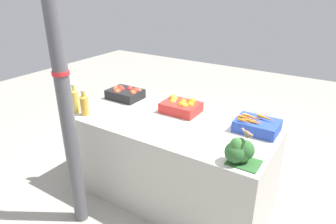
{
  "coord_description": "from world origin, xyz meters",
  "views": [
    {
      "loc": [
        1.3,
        -2.04,
        1.96
      ],
      "look_at": [
        0.0,
        0.0,
        0.9
      ],
      "focal_mm": 32.0,
      "sensor_mm": 36.0,
      "label": 1
    }
  ],
  "objects_px": {
    "broccoli_pile": "(240,151)",
    "support_pole": "(63,87)",
    "sparrow_bird": "(248,134)",
    "apple_crate": "(125,93)",
    "orange_crate": "(181,106)",
    "juice_bottle_amber": "(84,104)",
    "carrot_crate": "(257,125)",
    "juice_bottle_golden": "(75,100)"
  },
  "relations": [
    {
      "from": "support_pole",
      "to": "juice_bottle_amber",
      "type": "height_order",
      "value": "support_pole"
    },
    {
      "from": "apple_crate",
      "to": "sparrow_bird",
      "type": "distance_m",
      "value": 1.61
    },
    {
      "from": "support_pole",
      "to": "juice_bottle_amber",
      "type": "relative_size",
      "value": 9.89
    },
    {
      "from": "carrot_crate",
      "to": "juice_bottle_golden",
      "type": "bearing_deg",
      "value": -161.4
    },
    {
      "from": "support_pole",
      "to": "orange_crate",
      "type": "xyz_separation_m",
      "value": [
        0.46,
        0.95,
        -0.38
      ]
    },
    {
      "from": "orange_crate",
      "to": "juice_bottle_golden",
      "type": "xyz_separation_m",
      "value": [
        -0.85,
        -0.54,
        0.06
      ]
    },
    {
      "from": "orange_crate",
      "to": "juice_bottle_golden",
      "type": "bearing_deg",
      "value": -147.59
    },
    {
      "from": "apple_crate",
      "to": "carrot_crate",
      "type": "relative_size",
      "value": 1.0
    },
    {
      "from": "apple_crate",
      "to": "juice_bottle_amber",
      "type": "height_order",
      "value": "juice_bottle_amber"
    },
    {
      "from": "sparrow_bird",
      "to": "carrot_crate",
      "type": "bearing_deg",
      "value": 140.46
    },
    {
      "from": "carrot_crate",
      "to": "sparrow_bird",
      "type": "relative_size",
      "value": 3.21
    },
    {
      "from": "orange_crate",
      "to": "carrot_crate",
      "type": "bearing_deg",
      "value": -0.51
    },
    {
      "from": "sparrow_bird",
      "to": "orange_crate",
      "type": "bearing_deg",
      "value": -171.53
    },
    {
      "from": "apple_crate",
      "to": "orange_crate",
      "type": "xyz_separation_m",
      "value": [
        0.7,
        0.01,
        0.0
      ]
    },
    {
      "from": "orange_crate",
      "to": "apple_crate",
      "type": "bearing_deg",
      "value": -179.37
    },
    {
      "from": "juice_bottle_amber",
      "to": "sparrow_bird",
      "type": "bearing_deg",
      "value": 0.39
    },
    {
      "from": "orange_crate",
      "to": "carrot_crate",
      "type": "distance_m",
      "value": 0.74
    },
    {
      "from": "broccoli_pile",
      "to": "juice_bottle_amber",
      "type": "xyz_separation_m",
      "value": [
        -1.51,
        0.01,
        0.01
      ]
    },
    {
      "from": "broccoli_pile",
      "to": "support_pole",
      "type": "bearing_deg",
      "value": -161.89
    },
    {
      "from": "apple_crate",
      "to": "juice_bottle_amber",
      "type": "bearing_deg",
      "value": -93.86
    },
    {
      "from": "support_pole",
      "to": "sparrow_bird",
      "type": "height_order",
      "value": "support_pole"
    },
    {
      "from": "apple_crate",
      "to": "sparrow_bird",
      "type": "bearing_deg",
      "value": -19.06
    },
    {
      "from": "carrot_crate",
      "to": "juice_bottle_amber",
      "type": "distance_m",
      "value": 1.56
    },
    {
      "from": "apple_crate",
      "to": "carrot_crate",
      "type": "bearing_deg",
      "value": 0.04
    },
    {
      "from": "apple_crate",
      "to": "orange_crate",
      "type": "height_order",
      "value": "orange_crate"
    },
    {
      "from": "juice_bottle_golden",
      "to": "apple_crate",
      "type": "bearing_deg",
      "value": 73.48
    },
    {
      "from": "juice_bottle_amber",
      "to": "orange_crate",
      "type": "bearing_deg",
      "value": 36.55
    },
    {
      "from": "carrot_crate",
      "to": "juice_bottle_golden",
      "type": "height_order",
      "value": "juice_bottle_golden"
    },
    {
      "from": "support_pole",
      "to": "broccoli_pile",
      "type": "distance_m",
      "value": 1.36
    },
    {
      "from": "orange_crate",
      "to": "sparrow_bird",
      "type": "xyz_separation_m",
      "value": [
        0.82,
        -0.53,
        0.16
      ]
    },
    {
      "from": "apple_crate",
      "to": "broccoli_pile",
      "type": "bearing_deg",
      "value": -20.06
    },
    {
      "from": "juice_bottle_amber",
      "to": "apple_crate",
      "type": "bearing_deg",
      "value": 86.14
    },
    {
      "from": "support_pole",
      "to": "carrot_crate",
      "type": "bearing_deg",
      "value": 38.3
    },
    {
      "from": "carrot_crate",
      "to": "broccoli_pile",
      "type": "height_order",
      "value": "broccoli_pile"
    },
    {
      "from": "juice_bottle_amber",
      "to": "juice_bottle_golden",
      "type": "bearing_deg",
      "value": 180.0
    },
    {
      "from": "juice_bottle_amber",
      "to": "sparrow_bird",
      "type": "xyz_separation_m",
      "value": [
        1.55,
        0.01,
        0.12
      ]
    },
    {
      "from": "sparrow_bird",
      "to": "juice_bottle_golden",
      "type": "bearing_deg",
      "value": -138.25
    },
    {
      "from": "sparrow_bird",
      "to": "apple_crate",
      "type": "bearing_deg",
      "value": -157.67
    },
    {
      "from": "broccoli_pile",
      "to": "juice_bottle_amber",
      "type": "relative_size",
      "value": 0.96
    },
    {
      "from": "juice_bottle_golden",
      "to": "carrot_crate",
      "type": "bearing_deg",
      "value": 18.6
    },
    {
      "from": "support_pole",
      "to": "juice_bottle_amber",
      "type": "bearing_deg",
      "value": 123.0
    },
    {
      "from": "broccoli_pile",
      "to": "sparrow_bird",
      "type": "relative_size",
      "value": 2.2
    }
  ]
}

